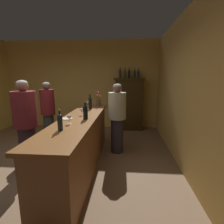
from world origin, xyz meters
name	(u,v)px	position (x,y,z in m)	size (l,w,h in m)	color
floor	(45,169)	(0.00, 0.00, 0.00)	(7.63, 7.63, 0.00)	brown
wall_back	(82,85)	(0.00, 3.00, 1.43)	(5.13, 0.12, 2.86)	gold
wall_right	(194,93)	(2.57, 0.00, 1.43)	(0.12, 5.99, 2.86)	tan
bar_counter	(80,144)	(0.67, 0.04, 0.49)	(0.61, 3.00, 0.98)	brown
display_cabinet	(129,103)	(1.58, 2.70, 0.86)	(0.95, 0.41, 1.65)	#34230C
wine_bottle_rose	(90,102)	(0.69, 0.91, 1.13)	(0.08, 0.08, 0.34)	black
wine_bottle_malbec	(60,121)	(0.61, -0.71, 1.10)	(0.07, 0.07, 0.29)	#1A2A3B
wine_bottle_riesling	(85,111)	(0.81, -0.06, 1.11)	(0.08, 0.08, 0.29)	black
wine_glass_front	(82,110)	(0.67, 0.26, 1.07)	(0.07, 0.07, 0.14)	white
wine_glass_mid	(88,102)	(0.58, 1.23, 1.08)	(0.07, 0.07, 0.15)	white
wine_glass_rear	(69,117)	(0.63, -0.38, 1.08)	(0.06, 0.06, 0.14)	white
flower_arrangement	(99,100)	(0.82, 1.32, 1.13)	(0.12, 0.13, 0.36)	#523B23
cheese_plate	(67,119)	(0.49, -0.07, 0.99)	(0.19, 0.19, 0.01)	white
display_bottle_left	(120,73)	(1.29, 2.70, 1.80)	(0.08, 0.08, 0.34)	#4A2C20
display_bottle_midleft	(125,74)	(1.45, 2.70, 1.79)	(0.07, 0.07, 0.31)	#28442C
display_bottle_center	(129,74)	(1.57, 2.70, 1.79)	(0.06, 0.06, 0.31)	black
display_bottle_midright	(135,74)	(1.74, 2.70, 1.78)	(0.07, 0.07, 0.31)	#1E2E31
display_bottle_right	(138,74)	(1.86, 2.70, 1.78)	(0.07, 0.07, 0.29)	#1A2A3C
patron_in_navy	(48,111)	(-0.41, 1.17, 0.86)	(0.34, 0.34, 1.56)	#2E3531
patron_near_entrance	(26,124)	(-0.24, -0.09, 0.88)	(0.40, 0.40, 1.63)	#362632
bartender	(117,116)	(1.30, 0.87, 0.84)	(0.38, 0.38, 1.54)	#2C2932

